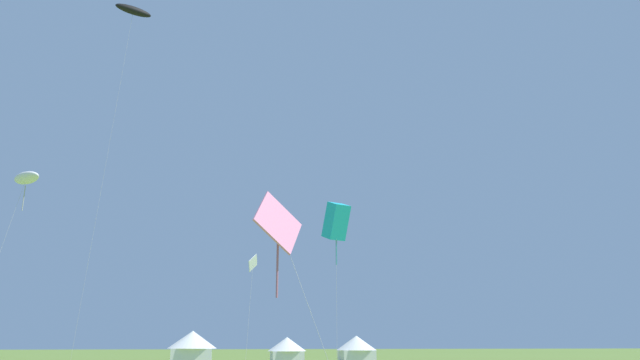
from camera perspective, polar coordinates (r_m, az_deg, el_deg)
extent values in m
cube|color=pink|center=(25.01, -4.04, -4.09)|extent=(2.28, 2.12, 2.84)
cylinder|color=#A9627C|center=(24.71, -4.12, -8.50)|extent=(0.09, 0.09, 2.34)
cylinder|color=#B2B2B7|center=(23.88, -1.09, -12.07)|extent=(2.39, 1.73, 7.01)
cube|color=white|center=(52.01, -6.45, -7.92)|extent=(0.83, 1.47, 1.56)
cylinder|color=#B2B2B7|center=(50.62, -6.83, -12.69)|extent=(0.52, 2.01, 8.77)
cube|color=#1EB7CC|center=(45.14, 1.56, -3.98)|extent=(2.04, 2.52, 2.99)
cylinder|color=teal|center=(44.79, 1.58, -6.52)|extent=(0.09, 0.09, 2.56)
cylinder|color=#B2B2B7|center=(43.38, 1.61, -10.87)|extent=(0.43, 2.00, 11.03)
ellipsoid|color=white|center=(53.19, -26.36, 0.18)|extent=(3.28, 3.32, 1.21)
cylinder|color=#A4A4A4|center=(52.82, -26.57, -1.55)|extent=(0.08, 0.08, 2.05)
ellipsoid|color=black|center=(64.54, -17.48, 15.26)|extent=(3.88, 2.92, 1.33)
cylinder|color=#B2B2B7|center=(57.74, -20.01, 0.64)|extent=(2.32, 0.91, 34.23)
cube|color=white|center=(65.76, -12.22, -16.20)|extent=(4.09, 4.09, 1.53)
cone|color=white|center=(65.74, -12.14, -14.76)|extent=(5.11, 5.11, 1.79)
cube|color=white|center=(66.17, -3.20, -16.63)|extent=(3.32, 3.32, 1.25)
cone|color=white|center=(66.16, -3.18, -15.46)|extent=(4.15, 4.15, 1.45)
cube|color=white|center=(67.49, 3.54, -16.56)|extent=(3.52, 3.52, 1.32)
cone|color=white|center=(67.48, 3.52, -15.35)|extent=(4.41, 4.41, 1.54)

